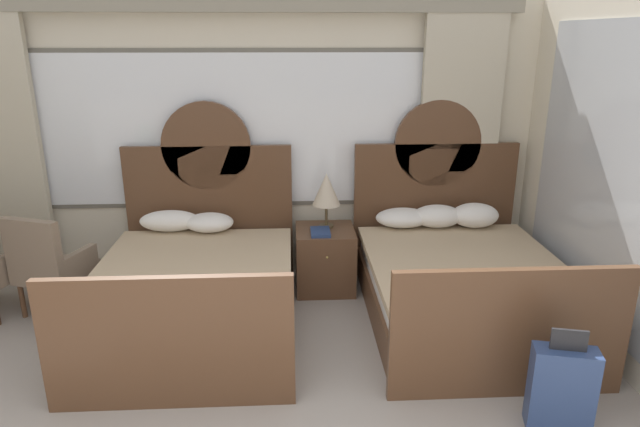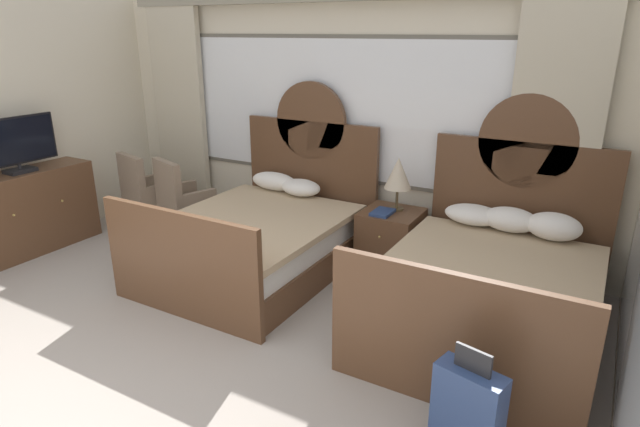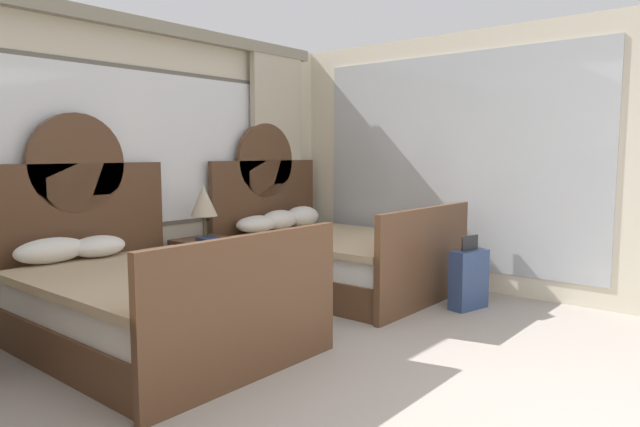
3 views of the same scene
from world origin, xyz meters
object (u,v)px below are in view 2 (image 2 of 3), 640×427
(nightstand_between_beds, at_px, (391,240))
(armchair_by_window_left, at_px, (181,197))
(book_on_nightstand, at_px, (383,212))
(armchair_by_window_centre, at_px, (145,189))
(suitcase_on_floor, at_px, (467,412))
(bed_near_mirror, at_px, (490,286))
(bed_near_window, at_px, (260,236))
(table_lamp_on_nightstand, at_px, (398,174))
(tv_flatscreen, at_px, (15,144))
(dresser_minibar, at_px, (2,220))

(nightstand_between_beds, relative_size, armchair_by_window_left, 0.65)
(book_on_nightstand, xyz_separation_m, armchair_by_window_centre, (-2.96, -0.29, -0.13))
(armchair_by_window_centre, height_order, suitcase_on_floor, armchair_by_window_centre)
(bed_near_mirror, relative_size, book_on_nightstand, 8.31)
(nightstand_between_beds, bearing_deg, bed_near_window, -149.49)
(table_lamp_on_nightstand, height_order, armchair_by_window_centre, table_lamp_on_nightstand)
(book_on_nightstand, bearing_deg, table_lamp_on_nightstand, 70.39)
(bed_near_mirror, distance_m, tv_flatscreen, 4.83)
(book_on_nightstand, distance_m, dresser_minibar, 3.91)
(table_lamp_on_nightstand, xyz_separation_m, suitcase_on_floor, (1.32, -2.18, -0.69))
(bed_near_mirror, height_order, armchair_by_window_left, bed_near_mirror)
(nightstand_between_beds, distance_m, tv_flatscreen, 3.97)
(dresser_minibar, xyz_separation_m, armchair_by_window_centre, (0.56, 1.40, 0.04))
(bed_near_mirror, distance_m, nightstand_between_beds, 1.30)
(tv_flatscreen, relative_size, suitcase_on_floor, 1.26)
(dresser_minibar, xyz_separation_m, armchair_by_window_left, (1.14, 1.41, 0.04))
(bed_near_mirror, xyz_separation_m, book_on_nightstand, (-1.17, 0.54, 0.26))
(suitcase_on_floor, bearing_deg, armchair_by_window_left, 155.61)
(bed_near_window, relative_size, suitcase_on_floor, 3.14)
(nightstand_between_beds, relative_size, tv_flatscreen, 0.69)
(nightstand_between_beds, xyz_separation_m, table_lamp_on_nightstand, (0.02, 0.08, 0.67))
(nightstand_between_beds, height_order, armchair_by_window_centre, armchair_by_window_centre)
(dresser_minibar, bearing_deg, tv_flatscreen, 84.90)
(book_on_nightstand, distance_m, suitcase_on_floor, 2.46)
(book_on_nightstand, height_order, tv_flatscreen, tv_flatscreen)
(bed_near_mirror, bearing_deg, table_lamp_on_nightstand, 146.75)
(suitcase_on_floor, bearing_deg, dresser_minibar, 176.46)
(bed_near_window, height_order, dresser_minibar, bed_near_window)
(book_on_nightstand, bearing_deg, tv_flatscreen, -157.94)
(nightstand_between_beds, xyz_separation_m, book_on_nightstand, (-0.05, -0.11, 0.32))
(bed_near_window, distance_m, tv_flatscreen, 2.71)
(armchair_by_window_left, bearing_deg, tv_flatscreen, -134.66)
(dresser_minibar, bearing_deg, armchair_by_window_centre, 68.14)
(bed_near_mirror, relative_size, nightstand_between_beds, 3.57)
(armchair_by_window_left, relative_size, armchair_by_window_centre, 1.00)
(nightstand_between_beds, distance_m, book_on_nightstand, 0.34)
(dresser_minibar, bearing_deg, suitcase_on_floor, -3.54)
(bed_near_window, xyz_separation_m, dresser_minibar, (-2.45, -1.14, 0.09))
(dresser_minibar, bearing_deg, armchair_by_window_left, 50.87)
(bed_near_mirror, distance_m, suitcase_on_floor, 1.48)
(suitcase_on_floor, bearing_deg, tv_flatscreen, 173.26)
(book_on_nightstand, distance_m, tv_flatscreen, 3.82)
(tv_flatscreen, xyz_separation_m, armchair_by_window_centre, (0.54, 1.13, -0.70))
(bed_near_window, height_order, tv_flatscreen, bed_near_window)
(table_lamp_on_nightstand, relative_size, tv_flatscreen, 0.61)
(table_lamp_on_nightstand, bearing_deg, book_on_nightstand, -109.61)
(bed_near_mirror, relative_size, dresser_minibar, 1.09)
(armchair_by_window_centre, xyz_separation_m, suitcase_on_floor, (4.35, -1.71, -0.21))
(nightstand_between_beds, xyz_separation_m, armchair_by_window_centre, (-3.01, -0.40, 0.18))
(nightstand_between_beds, xyz_separation_m, tv_flatscreen, (-3.55, -1.53, 0.88))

